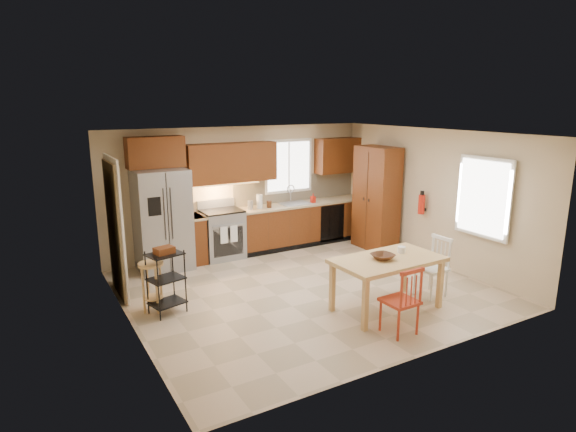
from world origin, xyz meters
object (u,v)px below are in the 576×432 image
at_px(range_stove, 222,235).
at_px(pantry, 376,198).
at_px(fire_extinguisher, 421,204).
at_px(table_jar, 401,251).
at_px(bar_stool, 152,287).
at_px(chair_red, 400,300).
at_px(refrigerator, 163,220).
at_px(soap_bottle, 313,198).
at_px(dining_table, 387,284).
at_px(chair_white, 432,267).
at_px(table_bowl, 383,260).
at_px(utility_cart, 166,282).

bearing_deg(range_stove, pantry, -18.29).
bearing_deg(fire_extinguisher, pantry, 100.78).
distance_m(table_jar, bar_stool, 3.69).
bearing_deg(chair_red, bar_stool, 137.38).
xyz_separation_m(refrigerator, soap_bottle, (3.18, -0.02, 0.09)).
bearing_deg(dining_table, fire_extinguisher, 33.10).
xyz_separation_m(chair_red, chair_white, (1.30, 0.70, 0.00)).
bearing_deg(soap_bottle, range_stove, 177.60).
xyz_separation_m(refrigerator, table_bowl, (2.21, -3.37, -0.13)).
xyz_separation_m(refrigerator, chair_white, (3.26, -3.32, -0.45)).
height_order(chair_white, utility_cart, utility_cart).
xyz_separation_m(chair_white, utility_cart, (-3.76, 1.42, 0.00)).
relative_size(bar_stool, utility_cart, 0.78).
bearing_deg(utility_cart, chair_white, -35.32).
distance_m(refrigerator, chair_red, 4.49).
xyz_separation_m(dining_table, table_jar, (0.35, 0.10, 0.42)).
distance_m(bar_stool, utility_cart, 0.25).
height_order(range_stove, bar_stool, range_stove).
relative_size(range_stove, table_jar, 6.74).
distance_m(table_jar, utility_cart, 3.46).
bearing_deg(range_stove, table_bowl, -72.86).
bearing_deg(pantry, dining_table, -126.71).
distance_m(chair_red, utility_cart, 3.25).
distance_m(fire_extinguisher, chair_white, 1.83).
bearing_deg(utility_cart, fire_extinguisher, -15.53).
bearing_deg(utility_cart, pantry, -2.76).
relative_size(fire_extinguisher, utility_cart, 0.38).
height_order(pantry, dining_table, pantry).
bearing_deg(chair_white, pantry, -21.52).
bearing_deg(chair_white, range_stove, 30.45).
height_order(chair_red, table_bowl, chair_red).
xyz_separation_m(pantry, fire_extinguisher, (0.20, -1.05, 0.05)).
relative_size(soap_bottle, table_jar, 1.40).
xyz_separation_m(refrigerator, range_stove, (1.15, 0.06, -0.45)).
bearing_deg(refrigerator, utility_cart, -104.88).
distance_m(soap_bottle, table_bowl, 3.49).
bearing_deg(table_bowl, dining_table, 0.00).
bearing_deg(utility_cart, bar_stool, 118.83).
height_order(soap_bottle, utility_cart, soap_bottle).
xyz_separation_m(dining_table, utility_cart, (-2.81, 1.47, 0.08)).
distance_m(soap_bottle, utility_cart, 4.17).
height_order(dining_table, chair_red, chair_red).
bearing_deg(range_stove, bar_stool, -135.41).
bearing_deg(refrigerator, range_stove, 2.99).
relative_size(fire_extinguisher, chair_red, 0.39).
bearing_deg(utility_cart, chair_red, -55.38).
bearing_deg(range_stove, utility_cart, -130.18).
xyz_separation_m(pantry, utility_cart, (-4.63, -0.97, -0.58)).
distance_m(fire_extinguisher, table_bowl, 2.56).
xyz_separation_m(chair_red, bar_stool, (-2.62, 2.29, -0.10)).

